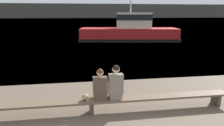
{
  "coord_description": "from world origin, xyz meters",
  "views": [
    {
      "loc": [
        -0.39,
        -2.39,
        2.92
      ],
      "look_at": [
        0.87,
        6.1,
        0.78
      ],
      "focal_mm": 32.0,
      "sensor_mm": 36.0,
      "label": 1
    }
  ],
  "objects": [
    {
      "name": "tugboat_red",
      "position": [
        4.7,
        18.8,
        0.95
      ],
      "size": [
        10.84,
        4.41,
        6.28
      ],
      "rotation": [
        0.0,
        0.0,
        1.42
      ],
      "color": "#A81919",
      "rests_on": "water_surface"
    },
    {
      "name": "person_left",
      "position": [
        0.08,
        3.11,
        0.83
      ],
      "size": [
        0.42,
        0.41,
        0.96
      ],
      "color": "#4C382D",
      "rests_on": "bench_main"
    },
    {
      "name": "person_right",
      "position": [
        0.54,
        3.11,
        0.88
      ],
      "size": [
        0.42,
        0.42,
        1.05
      ],
      "color": "#70665B",
      "rests_on": "bench_main"
    },
    {
      "name": "shopping_bag",
      "position": [
        -0.36,
        3.11,
        0.52
      ],
      "size": [
        0.21,
        0.2,
        0.19
      ],
      "color": "#9E754C",
      "rests_on": "bench_main"
    },
    {
      "name": "water_surface",
      "position": [
        0.0,
        125.95,
        0.0
      ],
      "size": [
        240.0,
        240.0,
        0.0
      ],
      "primitive_type": "plane",
      "color": "teal",
      "rests_on": "ground"
    },
    {
      "name": "bench_main",
      "position": [
        -0.19,
        3.1,
        0.36
      ],
      "size": [
        8.74,
        0.41,
        0.43
      ],
      "color": "brown",
      "rests_on": "ground"
    },
    {
      "name": "far_shoreline",
      "position": [
        0.0,
        133.51,
        4.38
      ],
      "size": [
        600.0,
        12.0,
        8.75
      ],
      "primitive_type": "cube",
      "color": "#4C4C42",
      "rests_on": "ground"
    }
  ]
}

